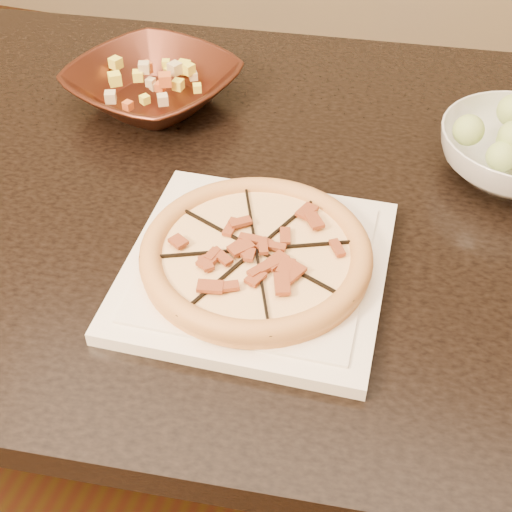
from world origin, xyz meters
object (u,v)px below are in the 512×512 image
(dining_table, at_px, (238,233))
(pizza, at_px, (256,254))
(bronze_bowl, at_px, (153,86))
(plate, at_px, (256,268))

(dining_table, relative_size, pizza, 5.57)
(pizza, relative_size, bronze_bowl, 1.10)
(dining_table, xyz_separation_m, pizza, (0.08, -0.17, 0.13))
(dining_table, height_order, pizza, pizza)
(dining_table, bearing_deg, bronze_bowl, 141.40)
(bronze_bowl, bearing_deg, plate, -49.58)
(dining_table, distance_m, pizza, 0.23)
(dining_table, relative_size, bronze_bowl, 6.11)
(bronze_bowl, bearing_deg, dining_table, -38.60)
(dining_table, bearing_deg, plate, -63.93)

